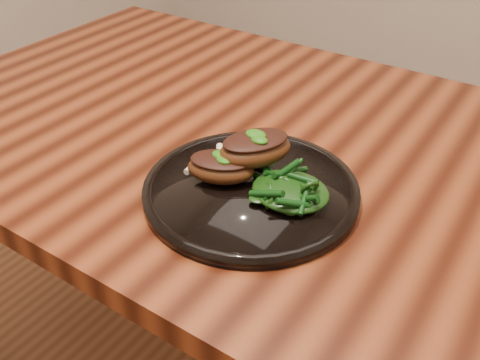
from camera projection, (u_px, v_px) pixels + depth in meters
name	position (u px, v px, depth m)	size (l,w,h in m)	color
desk	(326.00, 197.00, 0.90)	(1.60, 0.80, 0.75)	black
plate	(251.00, 190.00, 0.76)	(0.31, 0.31, 0.02)	black
lamb_chop_front	(221.00, 167.00, 0.76)	(0.11, 0.09, 0.04)	#47210D
lamb_chop_back	(255.00, 148.00, 0.76)	(0.12, 0.13, 0.05)	#47210D
herb_smear	(253.00, 155.00, 0.82)	(0.08, 0.05, 0.01)	#134707
greens_heap	(291.00, 187.00, 0.72)	(0.11, 0.10, 0.04)	black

